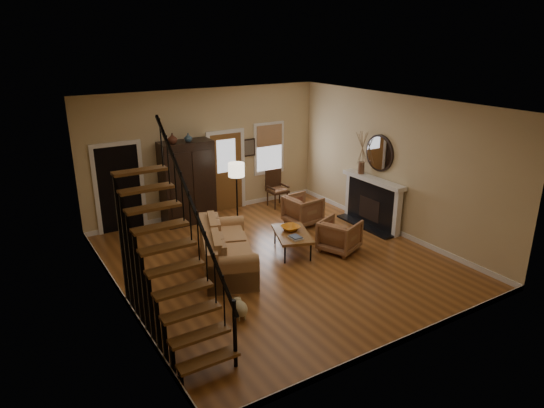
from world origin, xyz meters
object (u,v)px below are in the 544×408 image
armchair_left (340,235)px  armchair_right (303,210)px  floor_lamp (237,197)px  coffee_table (292,242)px  sofa (227,249)px  armoire (187,182)px  side_chair (277,189)px

armchair_left → armchair_right: (0.25, 1.76, 0.01)m
armchair_left → floor_lamp: 2.68m
armchair_right → armchair_left: bearing=166.9°
armchair_left → coffee_table: bearing=40.3°
armchair_left → sofa: bearing=55.3°
coffee_table → armchair_right: size_ratio=1.48×
armoire → side_chair: size_ratio=2.06×
floor_lamp → armoire: bearing=124.9°
coffee_table → armchair_right: bearing=47.1°
armoire → armchair_right: armoire is taller
sofa → coffee_table: sofa is taller
armoire → armchair_left: armoire is taller
armchair_left → armchair_right: armchair_right is taller
armoire → sofa: 2.95m
coffee_table → armchair_left: (0.93, -0.48, 0.13)m
sofa → armchair_right: 3.00m
coffee_table → armchair_left: size_ratio=1.51×
armoire → sofa: (-0.35, -2.86, -0.63)m
armchair_right → sofa: bearing=108.6°
armoire → floor_lamp: bearing=-55.1°
armoire → armchair_left: size_ratio=2.64×
sofa → armoire: bearing=103.4°
sofa → coffee_table: size_ratio=1.88×
side_chair → sofa: bearing=-137.5°
floor_lamp → coffee_table: bearing=-76.9°
sofa → side_chair: size_ratio=2.21×
armoire → armchair_right: (2.39, -1.66, -0.68)m
armchair_right → side_chair: (0.16, 1.46, 0.14)m
sofa → armchair_left: bearing=8.0°
side_chair → armchair_left: bearing=-97.2°
coffee_table → armchair_left: 1.06m
sofa → coffee_table: bearing=18.0°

